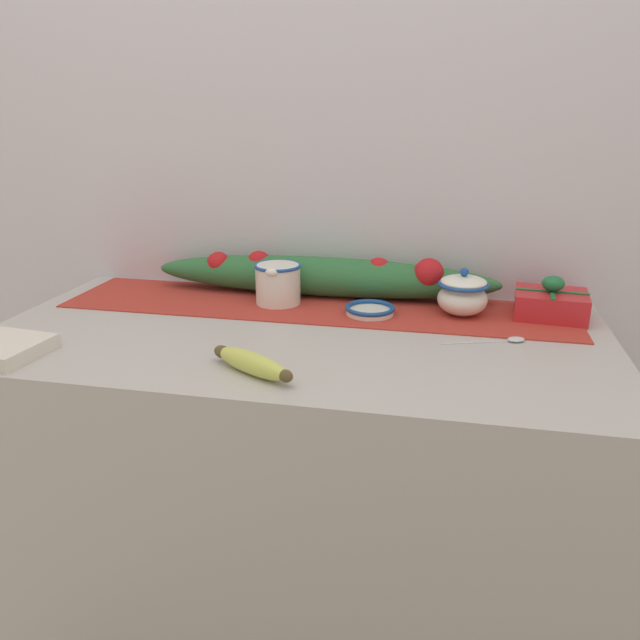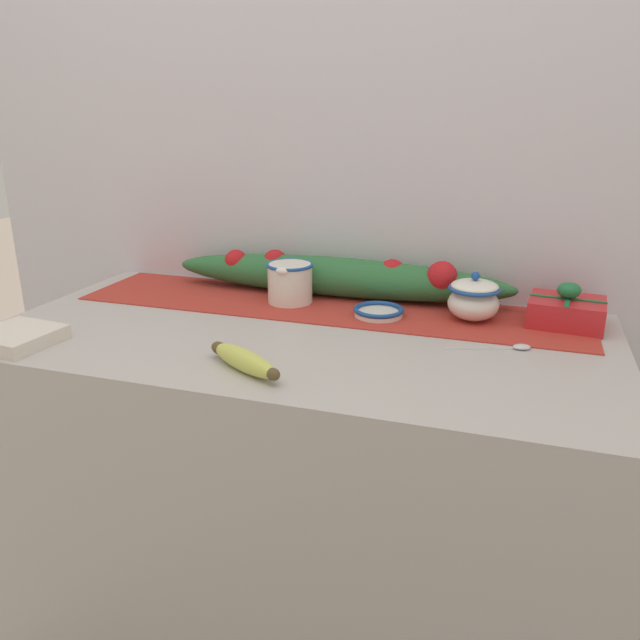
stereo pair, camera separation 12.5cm
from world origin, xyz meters
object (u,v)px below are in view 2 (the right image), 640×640
at_px(sugar_bowl, 474,299).
at_px(banana, 244,360).
at_px(gift_box, 566,310).
at_px(cream_pitcher, 290,281).
at_px(small_dish, 378,312).
at_px(napkin_stack, 17,337).
at_px(spoon, 514,347).

distance_m(sugar_bowl, banana, 0.56).
distance_m(banana, gift_box, 0.72).
height_order(cream_pitcher, small_dish, cream_pitcher).
bearing_deg(gift_box, small_dish, -170.25).
xyz_separation_m(cream_pitcher, banana, (0.07, -0.42, -0.04)).
relative_size(sugar_bowl, napkin_stack, 0.80).
relative_size(banana, spoon, 1.08).
relative_size(cream_pitcher, spoon, 0.78).
bearing_deg(gift_box, spoon, -118.93).
bearing_deg(banana, napkin_stack, -177.84).
height_order(banana, spoon, banana).
bearing_deg(gift_box, napkin_stack, -156.35).
height_order(sugar_bowl, small_dish, sugar_bowl).
bearing_deg(small_dish, banana, -113.45).
height_order(sugar_bowl, gift_box, sugar_bowl).
distance_m(cream_pitcher, gift_box, 0.64).
bearing_deg(napkin_stack, sugar_bowl, 26.69).
relative_size(sugar_bowl, spoon, 0.68).
distance_m(sugar_bowl, gift_box, 0.20).
distance_m(sugar_bowl, spoon, 0.19).
distance_m(cream_pitcher, napkin_stack, 0.61).
bearing_deg(spoon, cream_pitcher, 145.69).
bearing_deg(small_dish, gift_box, 9.75).
relative_size(small_dish, banana, 0.62).
height_order(cream_pitcher, gift_box, cream_pitcher).
xyz_separation_m(sugar_bowl, napkin_stack, (-0.87, -0.44, -0.04)).
height_order(sugar_bowl, spoon, sugar_bowl).
height_order(sugar_bowl, banana, sugar_bowl).
xyz_separation_m(small_dish, gift_box, (0.40, 0.07, 0.02)).
height_order(banana, gift_box, gift_box).
bearing_deg(spoon, sugar_bowl, 103.89).
bearing_deg(sugar_bowl, banana, -131.67).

